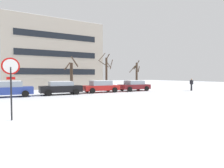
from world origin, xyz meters
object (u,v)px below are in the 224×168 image
object	(u,v)px
parked_car_red	(101,86)
pedestrian_crossing	(191,84)
stop_sign	(11,76)
parked_car_maroon	(134,86)
parked_car_black	(61,88)
parked_car_blue	(9,89)

from	to	relation	value
parked_car_red	pedestrian_crossing	size ratio (longest dim) A/B	2.75
stop_sign	parked_car_maroon	size ratio (longest dim) A/B	0.68
parked_car_black	pedestrian_crossing	xyz separation A→B (m)	(16.98, -3.47, 0.22)
parked_car_maroon	pedestrian_crossing	size ratio (longest dim) A/B	2.54
parked_car_red	pedestrian_crossing	world-z (taller)	pedestrian_crossing
parked_car_maroon	pedestrian_crossing	xyz separation A→B (m)	(7.09, -3.56, 0.24)
parked_car_black	parked_car_maroon	distance (m)	9.89
parked_car_blue	parked_car_red	distance (m)	9.89
parked_car_red	parked_car_black	bearing A→B (deg)	-177.12
parked_car_black	pedestrian_crossing	distance (m)	17.33
parked_car_blue	pedestrian_crossing	distance (m)	22.22
pedestrian_crossing	parked_car_red	bearing A→B (deg)	162.84
parked_car_black	stop_sign	bearing A→B (deg)	-115.52
parked_car_blue	parked_car_black	distance (m)	4.95
parked_car_red	parked_car_blue	bearing A→B (deg)	-179.39
stop_sign	parked_car_red	distance (m)	14.94
stop_sign	parked_car_red	xyz separation A→B (m)	(10.06, 10.97, -1.25)
parked_car_maroon	parked_car_blue	bearing A→B (deg)	179.79
parked_car_blue	parked_car_black	size ratio (longest dim) A/B	0.98
stop_sign	parked_car_blue	bearing A→B (deg)	89.10
parked_car_blue	parked_car_red	world-z (taller)	parked_car_blue
parked_car_blue	stop_sign	bearing A→B (deg)	-90.90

